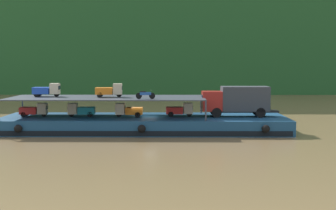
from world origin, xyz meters
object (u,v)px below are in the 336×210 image
at_px(cargo_barge, 144,124).
at_px(mini_truck_lower_aft, 81,110).
at_px(motorcycle_upper_port, 145,94).
at_px(covered_lorry, 237,100).
at_px(mini_truck_lower_stern, 34,110).
at_px(mini_truck_lower_fore, 180,110).
at_px(mini_truck_upper_stern, 47,90).
at_px(mini_truck_lower_mid, 129,110).
at_px(mini_truck_upper_mid, 109,90).

relative_size(cargo_barge, mini_truck_lower_aft, 10.43).
relative_size(mini_truck_lower_aft, motorcycle_upper_port, 1.47).
xyz_separation_m(covered_lorry, mini_truck_lower_stern, (-20.84, -0.33, -1.00)).
bearing_deg(mini_truck_lower_aft, cargo_barge, -0.05).
bearing_deg(mini_truck_lower_fore, cargo_barge, -176.06).
xyz_separation_m(cargo_barge, mini_truck_lower_aft, (-6.50, 0.01, 1.44)).
xyz_separation_m(mini_truck_lower_fore, mini_truck_upper_stern, (-13.82, 0.55, 2.00)).
relative_size(mini_truck_lower_mid, motorcycle_upper_port, 1.45).
bearing_deg(motorcycle_upper_port, mini_truck_upper_mid, 148.70).
height_order(cargo_barge, mini_truck_lower_stern, mini_truck_lower_stern).
xyz_separation_m(mini_truck_lower_stern, motorcycle_upper_port, (11.52, -2.08, 1.74)).
xyz_separation_m(covered_lorry, motorcycle_upper_port, (-9.32, -2.40, 0.74)).
height_order(mini_truck_lower_aft, mini_truck_lower_fore, same).
relative_size(mini_truck_lower_fore, mini_truck_upper_stern, 1.02).
distance_m(mini_truck_lower_aft, mini_truck_lower_fore, 10.16).
height_order(mini_truck_lower_aft, mini_truck_lower_mid, same).
xyz_separation_m(cargo_barge, mini_truck_upper_stern, (-10.17, 0.80, 3.44)).
xyz_separation_m(mini_truck_lower_fore, mini_truck_upper_mid, (-7.22, -0.11, 2.00)).
height_order(mini_truck_lower_aft, motorcycle_upper_port, motorcycle_upper_port).
bearing_deg(mini_truck_upper_stern, mini_truck_lower_mid, -7.60).
distance_m(mini_truck_lower_mid, mini_truck_lower_fore, 5.26).
xyz_separation_m(cargo_barge, mini_truck_lower_fore, (3.65, 0.25, 1.44)).
xyz_separation_m(mini_truck_upper_stern, mini_truck_upper_mid, (6.60, -0.66, 0.00)).
distance_m(mini_truck_lower_stern, mini_truck_upper_mid, 7.98).
bearing_deg(cargo_barge, mini_truck_lower_aft, 179.95).
bearing_deg(mini_truck_lower_fore, mini_truck_lower_stern, -178.68).
xyz_separation_m(covered_lorry, mini_truck_upper_stern, (-19.72, 0.57, 1.00)).
height_order(cargo_barge, mini_truck_lower_aft, mini_truck_lower_aft).
relative_size(covered_lorry, mini_truck_lower_fore, 2.82).
xyz_separation_m(cargo_barge, motorcycle_upper_port, (0.23, -2.17, 3.18)).
height_order(mini_truck_lower_mid, motorcycle_upper_port, motorcycle_upper_port).
bearing_deg(cargo_barge, mini_truck_upper_stern, 175.50).
relative_size(covered_lorry, mini_truck_upper_stern, 2.87).
height_order(mini_truck_lower_fore, mini_truck_upper_stern, mini_truck_upper_stern).
bearing_deg(covered_lorry, mini_truck_lower_aft, -179.18).
bearing_deg(covered_lorry, mini_truck_lower_mid, -177.01).
height_order(mini_truck_lower_stern, mini_truck_upper_mid, mini_truck_upper_mid).
bearing_deg(mini_truck_lower_mid, mini_truck_upper_stern, 172.40).
height_order(cargo_barge, mini_truck_lower_fore, mini_truck_lower_fore).
bearing_deg(motorcycle_upper_port, cargo_barge, 96.12).
height_order(mini_truck_lower_stern, mini_truck_lower_fore, same).
xyz_separation_m(cargo_barge, mini_truck_lower_mid, (-1.57, -0.35, 1.44)).
distance_m(covered_lorry, mini_truck_upper_stern, 19.75).
relative_size(mini_truck_lower_mid, mini_truck_lower_fore, 0.99).
height_order(cargo_barge, mini_truck_upper_mid, mini_truck_upper_mid).
bearing_deg(mini_truck_lower_stern, mini_truck_upper_mid, 1.76).
distance_m(mini_truck_lower_aft, motorcycle_upper_port, 7.29).
xyz_separation_m(mini_truck_lower_stern, mini_truck_lower_mid, (9.71, -0.25, 0.00)).
height_order(cargo_barge, covered_lorry, covered_lorry).
bearing_deg(mini_truck_lower_stern, mini_truck_lower_fore, 1.32).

